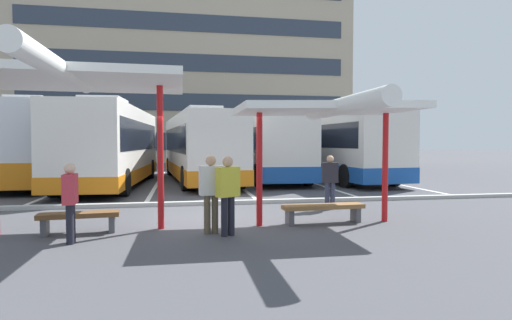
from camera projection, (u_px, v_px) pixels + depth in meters
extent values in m
plane|color=#47474C|center=(209.00, 218.00, 10.51)|extent=(160.00, 160.00, 0.00)
cube|color=tan|center=(187.00, 56.00, 43.26)|extent=(32.14, 10.72, 21.77)
cube|color=#2D3847|center=(189.00, 141.00, 38.35)|extent=(29.57, 0.08, 1.60)
cube|color=#2D3847|center=(189.00, 102.00, 38.19)|extent=(29.57, 0.08, 1.60)
cube|color=#2D3847|center=(188.00, 62.00, 38.03)|extent=(29.57, 0.08, 1.60)
cube|color=#2D3847|center=(188.00, 22.00, 37.88)|extent=(29.57, 0.08, 1.60)
cube|color=silver|center=(40.00, 143.00, 18.99)|extent=(2.81, 10.27, 3.20)
cube|color=orange|center=(41.00, 168.00, 19.04)|extent=(2.85, 10.31, 0.93)
cube|color=black|center=(40.00, 133.00, 18.97)|extent=(2.81, 9.45, 1.14)
cube|color=black|center=(66.00, 136.00, 23.92)|extent=(2.13, 0.16, 1.92)
cube|color=silver|center=(30.00, 102.00, 17.68)|extent=(1.54, 2.25, 0.36)
cylinder|color=black|center=(37.00, 169.00, 22.22)|extent=(0.34, 1.01, 1.00)
cylinder|color=black|center=(82.00, 168.00, 22.70)|extent=(0.34, 1.01, 1.00)
cylinder|color=black|center=(46.00, 179.00, 15.89)|extent=(0.34, 1.01, 1.00)
cube|color=silver|center=(112.00, 145.00, 18.13)|extent=(3.13, 10.56, 3.08)
cube|color=orange|center=(112.00, 174.00, 18.18)|extent=(3.17, 10.60, 0.55)
cube|color=black|center=(112.00, 136.00, 18.11)|extent=(3.12, 9.73, 1.20)
cube|color=black|center=(132.00, 138.00, 23.25)|extent=(2.27, 0.20, 1.85)
cube|color=silver|center=(104.00, 103.00, 16.76)|extent=(1.66, 2.28, 0.36)
cylinder|color=black|center=(104.00, 169.00, 21.62)|extent=(0.35, 1.01, 1.00)
cylinder|color=black|center=(150.00, 169.00, 21.92)|extent=(0.35, 1.01, 1.00)
cylinder|color=black|center=(54.00, 183.00, 14.45)|extent=(0.35, 1.01, 1.00)
cylinder|color=black|center=(124.00, 182.00, 14.75)|extent=(0.35, 1.01, 1.00)
cube|color=silver|center=(199.00, 146.00, 20.51)|extent=(3.58, 11.47, 2.90)
cube|color=orange|center=(199.00, 169.00, 20.56)|extent=(3.63, 11.51, 0.61)
cube|color=black|center=(199.00, 140.00, 20.49)|extent=(3.52, 10.57, 1.16)
cube|color=black|center=(186.00, 140.00, 25.88)|extent=(2.15, 0.30, 1.74)
cube|color=silver|center=(203.00, 111.00, 19.08)|extent=(1.68, 2.34, 0.36)
cylinder|color=black|center=(170.00, 167.00, 24.13)|extent=(0.40, 1.03, 1.00)
cylinder|color=black|center=(208.00, 166.00, 24.75)|extent=(0.40, 1.03, 1.00)
cylinder|color=black|center=(185.00, 178.00, 16.37)|extent=(0.40, 1.03, 1.00)
cylinder|color=black|center=(240.00, 177.00, 16.99)|extent=(0.40, 1.03, 1.00)
cube|color=silver|center=(268.00, 146.00, 21.86)|extent=(2.81, 11.00, 2.85)
cube|color=#194C9E|center=(268.00, 167.00, 21.91)|extent=(2.85, 11.04, 0.66)
cube|color=black|center=(268.00, 141.00, 21.84)|extent=(2.81, 10.13, 1.13)
cube|color=black|center=(254.00, 140.00, 27.21)|extent=(2.13, 0.16, 1.71)
cube|color=silver|center=(273.00, 114.00, 20.44)|extent=(1.53, 2.25, 0.36)
cylinder|color=black|center=(240.00, 165.00, 25.57)|extent=(0.34, 1.01, 1.00)
cylinder|color=black|center=(275.00, 165.00, 25.88)|extent=(0.34, 1.01, 1.00)
cylinder|color=black|center=(258.00, 175.00, 17.94)|extent=(0.34, 1.01, 1.00)
cylinder|color=black|center=(308.00, 175.00, 18.25)|extent=(0.34, 1.01, 1.00)
cube|color=silver|center=(334.00, 145.00, 21.22)|extent=(3.29, 10.57, 3.02)
cube|color=#194C9E|center=(334.00, 168.00, 21.27)|extent=(3.33, 10.62, 0.64)
cube|color=black|center=(334.00, 137.00, 21.20)|extent=(3.25, 9.75, 1.07)
cube|color=black|center=(298.00, 139.00, 26.20)|extent=(2.18, 0.25, 1.81)
cube|color=silver|center=(346.00, 110.00, 19.89)|extent=(1.65, 2.31, 0.36)
cylinder|color=black|center=(290.00, 166.00, 24.47)|extent=(0.38, 1.02, 1.00)
cylinder|color=black|center=(325.00, 166.00, 25.05)|extent=(0.38, 1.02, 1.00)
cylinder|color=black|center=(346.00, 176.00, 17.50)|extent=(0.38, 1.02, 1.00)
cylinder|color=black|center=(394.00, 175.00, 18.08)|extent=(0.38, 1.02, 1.00)
cube|color=white|center=(77.00, 184.00, 19.01)|extent=(0.16, 14.00, 0.01)
cube|color=white|center=(158.00, 183.00, 19.64)|extent=(0.16, 14.00, 0.01)
cube|color=white|center=(233.00, 181.00, 20.28)|extent=(0.16, 14.00, 0.01)
cube|color=white|center=(304.00, 180.00, 20.92)|extent=(0.16, 14.00, 0.01)
cube|color=white|center=(371.00, 179.00, 21.56)|extent=(0.16, 14.00, 0.01)
cylinder|color=red|center=(160.00, 157.00, 9.16)|extent=(0.14, 0.14, 3.19)
cube|color=white|center=(79.00, 79.00, 8.79)|extent=(4.36, 3.27, 0.19)
cylinder|color=white|center=(58.00, 69.00, 7.33)|extent=(0.36, 4.36, 0.36)
cube|color=brown|center=(79.00, 215.00, 8.72)|extent=(1.65, 0.58, 0.10)
cube|color=#4C4C51|center=(45.00, 227.00, 8.55)|extent=(0.15, 0.35, 0.35)
cube|color=#4C4C51|center=(112.00, 224.00, 8.91)|extent=(0.15, 0.35, 0.35)
cylinder|color=red|center=(259.00, 169.00, 9.49)|extent=(0.14, 0.14, 2.63)
cylinder|color=red|center=(385.00, 167.00, 10.04)|extent=(0.14, 0.14, 2.63)
cube|color=white|center=(324.00, 109.00, 9.71)|extent=(4.11, 2.54, 0.23)
cylinder|color=white|center=(343.00, 106.00, 8.61)|extent=(0.36, 4.11, 0.36)
cube|color=brown|center=(323.00, 207.00, 9.84)|extent=(2.01, 0.55, 0.10)
cube|color=#4C4C51|center=(290.00, 218.00, 9.64)|extent=(0.14, 0.34, 0.35)
cube|color=#4C4C51|center=(356.00, 214.00, 10.05)|extent=(0.14, 0.34, 0.35)
cube|color=#ADADA8|center=(204.00, 203.00, 12.72)|extent=(44.00, 0.24, 0.12)
cylinder|color=#33384C|center=(333.00, 196.00, 11.90)|extent=(0.14, 0.14, 0.77)
cylinder|color=#33384C|center=(327.00, 196.00, 11.91)|extent=(0.14, 0.14, 0.77)
cube|color=#26262D|center=(330.00, 173.00, 11.87)|extent=(0.49, 0.32, 0.58)
sphere|color=tan|center=(330.00, 159.00, 11.86)|extent=(0.21, 0.21, 0.21)
cylinder|color=black|center=(224.00, 217.00, 8.46)|extent=(0.14, 0.14, 0.81)
cylinder|color=black|center=(231.00, 216.00, 8.56)|extent=(0.14, 0.14, 0.81)
cube|color=gold|center=(228.00, 182.00, 8.48)|extent=(0.52, 0.40, 0.61)
sphere|color=tan|center=(228.00, 162.00, 8.46)|extent=(0.22, 0.22, 0.22)
cylinder|color=brown|center=(215.00, 214.00, 8.76)|extent=(0.14, 0.14, 0.82)
cylinder|color=brown|center=(207.00, 215.00, 8.70)|extent=(0.14, 0.14, 0.82)
cube|color=silver|center=(211.00, 180.00, 8.70)|extent=(0.51, 0.30, 0.61)
sphere|color=tan|center=(211.00, 161.00, 8.68)|extent=(0.22, 0.22, 0.22)
cylinder|color=black|center=(70.00, 224.00, 7.81)|extent=(0.14, 0.14, 0.76)
cylinder|color=black|center=(72.00, 223.00, 7.96)|extent=(0.14, 0.14, 0.76)
cube|color=#BF333F|center=(70.00, 189.00, 7.86)|extent=(0.25, 0.45, 0.57)
sphere|color=beige|center=(70.00, 169.00, 7.84)|extent=(0.21, 0.21, 0.21)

